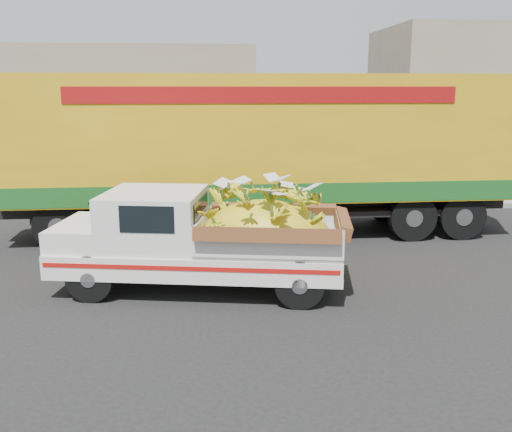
{
  "coord_description": "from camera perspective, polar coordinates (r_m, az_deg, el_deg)",
  "views": [
    {
      "loc": [
        -0.72,
        -9.71,
        3.53
      ],
      "look_at": [
        0.1,
        0.39,
        1.22
      ],
      "focal_mm": 40.0,
      "sensor_mm": 36.0,
      "label": 1
    }
  ],
  "objects": [
    {
      "name": "ground",
      "position": [
        10.36,
        -0.39,
        -7.07
      ],
      "size": [
        100.0,
        100.0,
        0.0
      ],
      "primitive_type": "plane",
      "color": "black",
      "rests_on": "ground"
    },
    {
      "name": "sidewalk",
      "position": [
        18.42,
        -2.34,
        2.01
      ],
      "size": [
        60.0,
        4.0,
        0.14
      ],
      "primitive_type": "cube",
      "color": "gray",
      "rests_on": "ground"
    },
    {
      "name": "semi_trailer",
      "position": [
        13.65,
        0.36,
        6.93
      ],
      "size": [
        12.02,
        2.77,
        3.8
      ],
      "rotation": [
        0.0,
        0.0,
        0.02
      ],
      "color": "black",
      "rests_on": "ground"
    },
    {
      "name": "building_left",
      "position": [
        25.08,
        -21.86,
        9.59
      ],
      "size": [
        18.0,
        6.0,
        5.0
      ],
      "primitive_type": "cube",
      "color": "gray",
      "rests_on": "ground"
    },
    {
      "name": "pickup_truck",
      "position": [
        9.99,
        -3.57,
        -2.21
      ],
      "size": [
        5.21,
        2.62,
        1.75
      ],
      "rotation": [
        0.0,
        0.0,
        -0.17
      ],
      "color": "black",
      "rests_on": "ground"
    },
    {
      "name": "curb",
      "position": [
        16.36,
        -2.03,
        0.65
      ],
      "size": [
        60.0,
        0.25,
        0.15
      ],
      "primitive_type": "cube",
      "color": "gray",
      "rests_on": "ground"
    }
  ]
}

